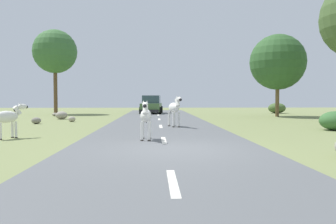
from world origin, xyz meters
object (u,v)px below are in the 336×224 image
tree_3 (55,52)px  rock_2 (62,115)px  car_0 (151,105)px  rock_3 (72,119)px  bush_1 (277,108)px  bush_0 (336,121)px  rock_1 (36,121)px  tree_2 (278,62)px  zebra_2 (146,116)px  rock_4 (55,114)px  zebra_1 (8,117)px  zebra_0 (174,108)px

tree_3 → rock_2: size_ratio=9.44×
car_0 → rock_3: car_0 is taller
car_0 → tree_3: 10.53m
car_0 → bush_1: car_0 is taller
bush_0 → rock_1: bearing=163.3°
tree_2 → rock_3: bearing=-159.9°
zebra_2 → rock_1: 10.93m
tree_3 → bush_1: (21.91, 0.95, -5.44)m
zebra_2 → tree_3: bearing=-65.6°
tree_2 → tree_3: bearing=165.0°
zebra_2 → rock_4: bearing=-63.9°
rock_1 → rock_3: 2.39m
zebra_2 → rock_1: bearing=-50.8°
bush_1 → rock_2: (-19.18, -9.08, -0.24)m
car_0 → bush_0: 19.58m
bush_0 → rock_4: size_ratio=3.19×
zebra_1 → car_0: (5.23, 20.22, 0.03)m
rock_1 → rock_3: rock_1 is taller
zebra_2 → rock_1: zebra_2 is taller
zebra_0 → zebra_2: (-1.34, -5.58, -0.12)m
tree_2 → rock_1: 19.24m
car_0 → bush_1: 12.75m
zebra_2 → tree_3: tree_3 is taller
tree_2 → rock_2: tree_2 is taller
car_0 → bush_1: bearing=-171.7°
bush_0 → rock_2: 17.96m
zebra_1 → rock_1: (-1.52, 7.51, -0.62)m
tree_2 → rock_4: size_ratio=14.22×
zebra_1 → bush_0: bearing=47.6°
zebra_2 → bush_1: bearing=-118.9°
zebra_2 → rock_2: 14.59m
car_0 → bush_0: car_0 is taller
tree_3 → bush_0: bearing=-43.7°
zebra_0 → tree_2: size_ratio=0.25×
rock_1 → rock_3: bearing=44.6°
zebra_0 → car_0: (-1.34, 15.69, -0.17)m
bush_0 → rock_3: bush_0 is taller
bush_0 → rock_4: bush_0 is taller
car_0 → zebra_1: bearing=79.8°
tree_2 → rock_2: 17.71m
car_0 → tree_2: tree_2 is taller
car_0 → zebra_2: bearing=94.3°
bush_1 → rock_1: 23.74m
zebra_2 → rock_3: (-5.05, 10.24, -0.72)m
bush_1 → zebra_2: bearing=-119.9°
bush_1 → rock_1: bush_1 is taller
tree_3 → rock_3: (4.15, -10.96, -5.78)m
tree_2 → bush_1: size_ratio=3.89×
rock_1 → rock_4: (-1.45, 8.88, -0.05)m
tree_2 → rock_2: (-16.96, -2.87, -4.22)m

